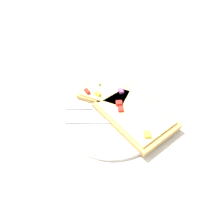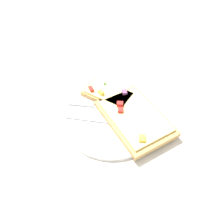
# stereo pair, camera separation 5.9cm
# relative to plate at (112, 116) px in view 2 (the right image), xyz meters

# --- Properties ---
(ground_plane) EXTENTS (4.00, 4.00, 0.00)m
(ground_plane) POSITION_rel_plate_xyz_m (0.00, 0.00, -0.01)
(ground_plane) COLOR beige
(plate) EXTENTS (0.28, 0.28, 0.01)m
(plate) POSITION_rel_plate_xyz_m (0.00, 0.00, 0.00)
(plate) COLOR white
(plate) RESTS_ON ground
(fork) EXTENTS (0.22, 0.03, 0.01)m
(fork) POSITION_rel_plate_xyz_m (-0.00, -0.03, 0.01)
(fork) COLOR #B7B7BC
(fork) RESTS_ON plate
(knife) EXTENTS (0.19, 0.03, 0.01)m
(knife) POSITION_rel_plate_xyz_m (-0.05, 0.02, 0.01)
(knife) COLOR #B7B7BC
(knife) RESTS_ON plate
(pizza_slice_main) EXTENTS (0.24, 0.25, 0.03)m
(pizza_slice_main) POSITION_rel_plate_xyz_m (0.06, -0.01, 0.02)
(pizza_slice_main) COLOR tan
(pizza_slice_main) RESTS_ON plate
(pizza_slice_corner) EXTENTS (0.17, 0.12, 0.03)m
(pizza_slice_corner) POSITION_rel_plate_xyz_m (-0.02, 0.07, 0.02)
(pizza_slice_corner) COLOR tan
(pizza_slice_corner) RESTS_ON plate
(crumb_scatter) EXTENTS (0.12, 0.14, 0.01)m
(crumb_scatter) POSITION_rel_plate_xyz_m (0.00, 0.01, 0.01)
(crumb_scatter) COLOR #9F844E
(crumb_scatter) RESTS_ON plate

